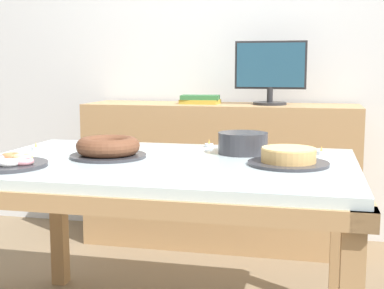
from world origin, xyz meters
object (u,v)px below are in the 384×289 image
Objects in this scene: tealight_near_cakes at (36,148)px; computer_monitor at (270,73)px; cake_golden_bundt at (108,148)px; tealight_centre at (209,145)px; cake_chocolate_round at (288,158)px; book_stack at (200,100)px; tealight_near_front at (321,152)px; pastry_platter at (5,163)px; plate_stack at (243,143)px.

computer_monitor is at bearing 50.40° from tealight_near_cakes.
tealight_centre is (0.34, 0.37, -0.03)m from cake_golden_bundt.
book_stack is at bearing 116.07° from cake_chocolate_round.
tealight_near_cakes is at bearing -172.48° from tealight_near_front.
tealight_near_front is at bearing 25.69° from pastry_platter.
cake_chocolate_round is 0.31m from plate_stack.
cake_golden_bundt is (-0.12, -1.22, -0.13)m from book_stack.
tealight_centre is at bearing 167.54° from tealight_near_front.
pastry_platter is at bearing -119.10° from computer_monitor.
cake_chocolate_round is at bearing -114.19° from tealight_near_front.
cake_chocolate_round is at bearing -0.75° from cake_golden_bundt.
tealight_near_cakes is (-0.38, 0.10, -0.03)m from cake_golden_bundt.
book_stack reaches higher than cake_chocolate_round.
tealight_near_cakes is at bearing -113.98° from book_stack.
computer_monitor reaches higher than tealight_near_front.
tealight_centre is at bearing -75.18° from book_stack.
pastry_platter is 0.39m from tealight_near_cakes.
tealight_centre is at bearing 46.01° from pastry_platter.
book_stack is at bearing 66.02° from tealight_near_cakes.
cake_chocolate_round is 0.72m from cake_golden_bundt.
book_stack is at bearing 104.82° from tealight_centre.
computer_monitor is 1.37× the size of cake_golden_bundt.
cake_golden_bundt is at bearing -162.65° from tealight_near_front.
pastry_platter is 0.91m from tealight_centre.
tealight_near_front is (0.84, 0.26, -0.03)m from cake_golden_bundt.
tealight_near_front is (0.73, -0.96, -0.16)m from book_stack.
cake_golden_bundt is 0.56m from plate_stack.
pastry_platter is 1.47× the size of plate_stack.
plate_stack reaches higher than tealight_centre.
cake_golden_bundt is at bearing -132.50° from tealight_centre.
cake_golden_bundt reaches higher than cake_chocolate_round.
plate_stack is 5.25× the size of tealight_centre.
cake_chocolate_round is 0.54m from tealight_centre.
cake_golden_bundt reaches higher than pastry_platter.
plate_stack is 0.33m from tealight_near_front.
computer_monitor is 1.37m from cake_golden_bundt.
book_stack reaches higher than tealight_near_front.
cake_chocolate_round is (0.18, -1.23, -0.30)m from computer_monitor.
computer_monitor is at bearing 76.52° from tealight_centre.
pastry_platter is 7.70× the size of tealight_centre.
tealight_centre is (-0.20, -0.85, -0.32)m from computer_monitor.
book_stack is at bearing 179.81° from computer_monitor.
pastry_platter is 7.70× the size of tealight_near_cakes.
computer_monitor reaches higher than plate_stack.
pastry_platter is at bearing -133.99° from tealight_centre.
tealight_centre is (-0.38, 0.38, -0.02)m from cake_chocolate_round.
book_stack is 0.81× the size of cake_chocolate_round.
cake_golden_bundt is at bearing 179.25° from cake_chocolate_round.
plate_stack reaches higher than pastry_platter.
cake_chocolate_round is 7.58× the size of tealight_near_front.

